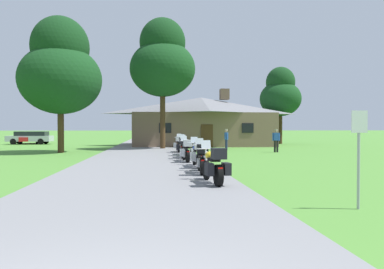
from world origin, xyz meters
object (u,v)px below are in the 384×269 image
motorcycle_blue_third_in_row (198,155)px  motorcycle_yellow_second_in_row (201,158)px  parked_red_sedan_far_left (29,138)px  metal_signpost_roadside (359,147)px  motorcycle_black_fourth_in_row (186,151)px  motorcycle_red_farthest_in_row (179,144)px  bystander_blue_shirt_near_lodge (226,138)px  motorcycle_yellow_nearest_to_camera (214,166)px  tree_right_of_lodge (280,94)px  parked_silver_suv_far_left (31,137)px  motorcycle_green_sixth_in_row (182,146)px  motorcycle_yellow_fifth_in_row (183,148)px  bystander_blue_shirt_beside_signpost (276,139)px  tree_left_near (60,70)px  tree_by_lodge_front (163,61)px

motorcycle_blue_third_in_row → motorcycle_yellow_second_in_row: bearing=-95.1°
parked_red_sedan_far_left → metal_signpost_roadside: bearing=-78.3°
motorcycle_black_fourth_in_row → motorcycle_red_farthest_in_row: 7.34m
bystander_blue_shirt_near_lodge → metal_signpost_roadside: bearing=170.9°
motorcycle_yellow_nearest_to_camera → tree_right_of_lodge: (12.20, 28.55, 4.98)m
motorcycle_black_fourth_in_row → motorcycle_red_farthest_in_row: bearing=86.6°
parked_silver_suv_far_left → motorcycle_yellow_second_in_row: bearing=-149.9°
motorcycle_green_sixth_in_row → motorcycle_red_farthest_in_row: 2.66m
motorcycle_yellow_fifth_in_row → bystander_blue_shirt_beside_signpost: bystander_blue_shirt_beside_signpost is taller
motorcycle_yellow_fifth_in_row → bystander_blue_shirt_near_lodge: size_ratio=1.24×
motorcycle_yellow_second_in_row → bystander_blue_shirt_beside_signpost: bearing=62.6°
motorcycle_yellow_nearest_to_camera → motorcycle_black_fourth_in_row: same height
tree_left_near → tree_right_of_lodge: tree_left_near is taller
motorcycle_red_farthest_in_row → tree_by_lodge_front: bearing=106.3°
motorcycle_yellow_nearest_to_camera → tree_right_of_lodge: bearing=60.9°
motorcycle_red_farthest_in_row → motorcycle_black_fourth_in_row: bearing=-86.2°
tree_right_of_lodge → tree_by_lodge_front: 16.11m
tree_by_lodge_front → parked_red_sedan_far_left: (-14.74, 11.79, -6.72)m
bystander_blue_shirt_near_lodge → metal_signpost_roadside: (-1.24, -20.89, 0.40)m
motorcycle_yellow_nearest_to_camera → motorcycle_green_sixth_in_row: 12.06m
motorcycle_yellow_fifth_in_row → parked_silver_suv_far_left: 25.46m
motorcycle_green_sixth_in_row → tree_left_near: bearing=159.3°
motorcycle_black_fourth_in_row → bystander_blue_shirt_near_lodge: bearing=65.4°
motorcycle_black_fourth_in_row → parked_silver_suv_far_left: size_ratio=0.45×
motorcycle_blue_third_in_row → motorcycle_yellow_nearest_to_camera: bearing=-92.7°
motorcycle_green_sixth_in_row → bystander_blue_shirt_beside_signpost: (7.09, 2.74, 0.34)m
motorcycle_red_farthest_in_row → tree_right_of_lodge: (12.31, 13.84, 4.98)m
motorcycle_green_sixth_in_row → tree_by_lodge_front: 10.25m
motorcycle_yellow_second_in_row → parked_red_sedan_far_left: size_ratio=0.46×
motorcycle_yellow_nearest_to_camera → motorcycle_green_sixth_in_row: size_ratio=1.00×
metal_signpost_roadside → parked_silver_suv_far_left: metal_signpost_roadside is taller
metal_signpost_roadside → motorcycle_red_farthest_in_row: bearing=98.5°
parked_silver_suv_far_left → tree_left_near: bearing=-153.4°
motorcycle_yellow_nearest_to_camera → motorcycle_yellow_fifth_in_row: (-0.19, 9.91, 0.01)m
motorcycle_yellow_fifth_in_row → tree_left_near: 11.57m
motorcycle_yellow_second_in_row → motorcycle_yellow_fifth_in_row: 7.28m
motorcycle_yellow_second_in_row → parked_silver_suv_far_left: size_ratio=0.45×
motorcycle_green_sixth_in_row → metal_signpost_roadside: metal_signpost_roadside is taller
bystander_blue_shirt_beside_signpost → metal_signpost_roadside: 18.80m
motorcycle_blue_third_in_row → bystander_blue_shirt_near_lodge: (3.79, 12.66, 0.34)m
motorcycle_yellow_fifth_in_row → tree_right_of_lodge: 22.92m
motorcycle_blue_third_in_row → tree_right_of_lodge: 27.17m
motorcycle_yellow_fifth_in_row → parked_red_sedan_far_left: 26.68m
motorcycle_yellow_nearest_to_camera → motorcycle_yellow_fifth_in_row: size_ratio=1.00×
motorcycle_yellow_nearest_to_camera → parked_silver_suv_far_left: (-15.34, 30.37, 0.17)m
motorcycle_blue_third_in_row → parked_silver_suv_far_left: parked_silver_suv_far_left is taller
bystander_blue_shirt_near_lodge → metal_signpost_roadside: 20.93m
bystander_blue_shirt_near_lodge → tree_by_lodge_front: 8.44m
motorcycle_red_farthest_in_row → tree_right_of_lodge: bearing=52.9°
motorcycle_black_fourth_in_row → metal_signpost_roadside: bearing=-78.1°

